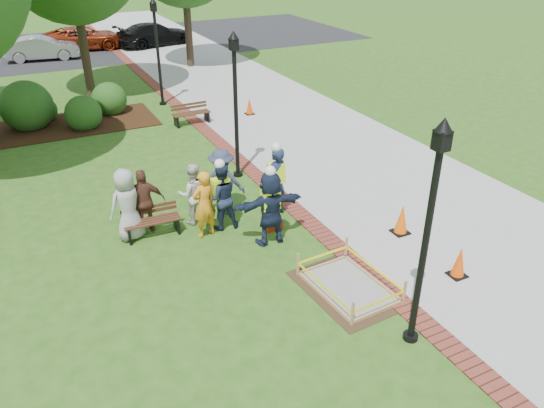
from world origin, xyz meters
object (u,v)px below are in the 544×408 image
cone_front (459,263)px  hivis_worker_b (276,180)px  hivis_worker_c (221,194)px  hivis_worker_a (270,206)px  bench_near (153,227)px  lamp_near (429,222)px  wet_concrete_pad (349,279)px

cone_front → hivis_worker_b: (-2.25, 4.25, 0.64)m
hivis_worker_c → hivis_worker_a: bearing=-56.7°
hivis_worker_b → hivis_worker_c: bearing=-179.9°
bench_near → hivis_worker_a: size_ratio=0.69×
bench_near → lamp_near: 6.95m
bench_near → cone_front: 7.13m
cone_front → hivis_worker_c: size_ratio=0.39×
cone_front → hivis_worker_c: bearing=131.5°
hivis_worker_c → hivis_worker_b: bearing=0.1°
bench_near → lamp_near: (3.25, -5.71, 2.25)m
wet_concrete_pad → hivis_worker_b: size_ratio=1.20×
wet_concrete_pad → hivis_worker_a: bearing=104.9°
cone_front → lamp_near: 3.24m
lamp_near → bench_near: bearing=119.6°
bench_near → cone_front: bearing=-40.4°
hivis_worker_b → wet_concrete_pad: bearing=-91.7°
bench_near → hivis_worker_c: hivis_worker_c is taller
bench_near → hivis_worker_b: (3.18, -0.37, 0.75)m
wet_concrete_pad → hivis_worker_b: bearing=88.3°
wet_concrete_pad → hivis_worker_a: hivis_worker_a is taller
hivis_worker_a → hivis_worker_c: bearing=123.3°
hivis_worker_a → hivis_worker_c: size_ratio=1.07×
cone_front → hivis_worker_b: bearing=117.9°
lamp_near → hivis_worker_b: 5.54m
bench_near → hivis_worker_b: 3.29m
lamp_near → hivis_worker_b: lamp_near is taller
bench_near → hivis_worker_a: 2.98m
wet_concrete_pad → cone_front: size_ratio=3.31×
hivis_worker_b → hivis_worker_c: (-1.51, -0.00, -0.07)m
lamp_near → hivis_worker_c: size_ratio=2.30×
bench_near → hivis_worker_c: (1.67, -0.38, 0.69)m
cone_front → hivis_worker_a: bearing=134.2°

